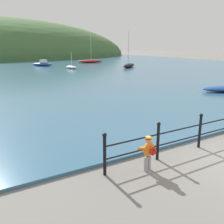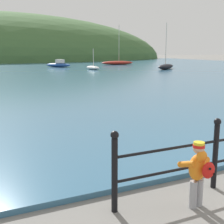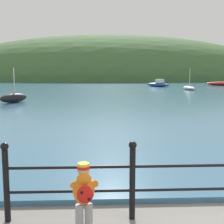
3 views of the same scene
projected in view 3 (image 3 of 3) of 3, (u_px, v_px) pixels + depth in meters
name	position (u px, v px, depth m)	size (l,w,h in m)	color
water	(122.00, 89.00, 35.03)	(80.00, 60.00, 0.10)	#386684
far_hillside	(109.00, 79.00, 72.59)	(79.01, 43.45, 20.00)	#3D6033
child_in_coat	(84.00, 192.00, 4.23)	(0.41, 0.55, 1.00)	#99999E
boat_white_sailboat	(189.00, 88.00, 33.20)	(1.15, 2.42, 2.26)	silver
boat_green_fishing	(158.00, 84.00, 39.50)	(3.14, 3.33, 0.94)	#1E4793
boat_red_dinghy	(14.00, 98.00, 20.40)	(1.73, 2.04, 2.28)	black
boat_blue_hull	(224.00, 83.00, 42.12)	(4.78, 2.27, 5.60)	maroon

